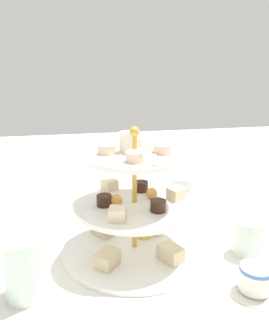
{
  "coord_description": "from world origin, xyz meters",
  "views": [
    {
      "loc": [
        -0.64,
        0.12,
        0.39
      ],
      "look_at": [
        0.0,
        0.0,
        0.18
      ],
      "focal_mm": 36.94,
      "sensor_mm": 36.0,
      "label": 1
    }
  ],
  "objects_px": {
    "butter_knife_left": "(54,211)",
    "water_glass_mid_back": "(182,196)",
    "water_glass_tall_right": "(23,268)",
    "teacup_with_saucer": "(255,280)",
    "water_glass_short_left": "(249,237)",
    "tiered_serving_stand": "(134,214)"
  },
  "relations": [
    {
      "from": "tiered_serving_stand",
      "to": "butter_knife_left",
      "type": "distance_m",
      "value": 0.3
    },
    {
      "from": "water_glass_tall_right",
      "to": "butter_knife_left",
      "type": "height_order",
      "value": "water_glass_tall_right"
    },
    {
      "from": "butter_knife_left",
      "to": "water_glass_tall_right",
      "type": "bearing_deg",
      "value": 50.09
    },
    {
      "from": "water_glass_tall_right",
      "to": "water_glass_mid_back",
      "type": "relative_size",
      "value": 1.05
    },
    {
      "from": "tiered_serving_stand",
      "to": "water_glass_short_left",
      "type": "bearing_deg",
      "value": -102.68
    },
    {
      "from": "butter_knife_left",
      "to": "water_glass_mid_back",
      "type": "xyz_separation_m",
      "value": [
        -0.08,
        -0.33,
        0.05
      ]
    },
    {
      "from": "tiered_serving_stand",
      "to": "water_glass_short_left",
      "type": "xyz_separation_m",
      "value": [
        -0.05,
        -0.23,
        -0.05
      ]
    },
    {
      "from": "butter_knife_left",
      "to": "teacup_with_saucer",
      "type": "bearing_deg",
      "value": 97.77
    },
    {
      "from": "butter_knife_left",
      "to": "tiered_serving_stand",
      "type": "bearing_deg",
      "value": 93.63
    },
    {
      "from": "teacup_with_saucer",
      "to": "water_glass_short_left",
      "type": "bearing_deg",
      "value": -23.04
    },
    {
      "from": "tiered_serving_stand",
      "to": "water_glass_mid_back",
      "type": "xyz_separation_m",
      "value": [
        0.15,
        -0.15,
        -0.03
      ]
    },
    {
      "from": "water_glass_short_left",
      "to": "tiered_serving_stand",
      "type": "bearing_deg",
      "value": 77.32
    },
    {
      "from": "teacup_with_saucer",
      "to": "butter_knife_left",
      "type": "distance_m",
      "value": 0.54
    },
    {
      "from": "water_glass_tall_right",
      "to": "water_glass_mid_back",
      "type": "xyz_separation_m",
      "value": [
        0.26,
        -0.36,
        -0.0
      ]
    },
    {
      "from": "teacup_with_saucer",
      "to": "butter_knife_left",
      "type": "relative_size",
      "value": 0.53
    },
    {
      "from": "water_glass_tall_right",
      "to": "teacup_with_saucer",
      "type": "height_order",
      "value": "water_glass_tall_right"
    },
    {
      "from": "tiered_serving_stand",
      "to": "water_glass_mid_back",
      "type": "distance_m",
      "value": 0.22
    },
    {
      "from": "water_glass_tall_right",
      "to": "teacup_with_saucer",
      "type": "xyz_separation_m",
      "value": [
        -0.06,
        -0.39,
        -0.03
      ]
    },
    {
      "from": "water_glass_short_left",
      "to": "water_glass_mid_back",
      "type": "relative_size",
      "value": 0.71
    },
    {
      "from": "water_glass_short_left",
      "to": "butter_knife_left",
      "type": "distance_m",
      "value": 0.5
    },
    {
      "from": "water_glass_short_left",
      "to": "teacup_with_saucer",
      "type": "bearing_deg",
      "value": 156.96
    },
    {
      "from": "butter_knife_left",
      "to": "water_glass_mid_back",
      "type": "height_order",
      "value": "water_glass_mid_back"
    }
  ]
}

